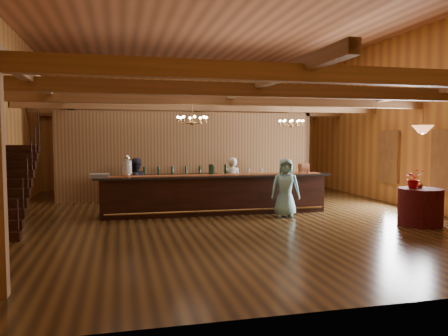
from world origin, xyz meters
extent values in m
plane|color=#513617|center=(0.00, 0.00, 0.00)|extent=(14.00, 14.00, 0.00)
plane|color=#AD6740|center=(0.00, 0.00, 5.50)|extent=(14.00, 14.00, 0.00)
cube|color=#BE8334|center=(0.00, 7.00, 2.75)|extent=(12.00, 0.10, 5.50)
cube|color=#BE8334|center=(0.00, -7.00, 2.75)|extent=(12.00, 0.10, 5.50)
cube|color=#BE8334|center=(6.00, 0.00, 2.75)|extent=(0.10, 14.00, 5.50)
cube|color=#9B613B|center=(0.00, -5.50, 3.20)|extent=(11.90, 0.20, 0.28)
cube|color=#9B613B|center=(0.00, -3.00, 3.20)|extent=(11.90, 0.20, 0.28)
cube|color=#9B613B|center=(0.00, -0.50, 3.20)|extent=(11.90, 0.20, 0.28)
cube|color=#9B613B|center=(0.00, 2.00, 3.20)|extent=(11.90, 0.20, 0.28)
cube|color=#9B613B|center=(0.00, 4.50, 3.20)|extent=(11.90, 0.20, 0.28)
cube|color=#9B613B|center=(0.00, 6.80, 3.20)|extent=(11.90, 0.20, 0.28)
cube|color=#9B613B|center=(-4.50, 0.00, 3.34)|extent=(0.18, 13.90, 0.22)
cube|color=#9B613B|center=(0.00, 0.00, 3.34)|extent=(0.18, 13.90, 0.22)
cube|color=#9B613B|center=(4.50, 0.00, 3.34)|extent=(0.18, 13.90, 0.22)
cube|color=#9B613B|center=(-4.50, 4.50, 1.60)|extent=(0.20, 0.20, 3.20)
cube|color=#9B613B|center=(4.50, 4.50, 1.60)|extent=(0.20, 0.20, 3.20)
cube|color=brown|center=(-0.50, 3.50, 1.55)|extent=(9.00, 0.18, 3.10)
cube|color=white|center=(5.95, -1.60, 1.55)|extent=(0.12, 1.05, 1.75)
cube|color=white|center=(5.95, 1.00, 1.55)|extent=(0.12, 1.05, 1.75)
cube|color=black|center=(-5.45, -1.44, 0.50)|extent=(1.00, 0.28, 0.20)
cube|color=black|center=(-5.45, -1.16, 0.70)|extent=(1.00, 0.28, 0.20)
cube|color=black|center=(-5.45, -0.88, 0.90)|extent=(1.00, 0.28, 0.20)
cube|color=black|center=(-5.45, -0.60, 1.10)|extent=(1.00, 0.28, 0.20)
cube|color=black|center=(-5.45, -0.32, 1.30)|extent=(1.00, 0.28, 0.20)
cube|color=black|center=(-5.45, -0.04, 1.50)|extent=(1.00, 0.28, 0.20)
cube|color=black|center=(-5.45, 0.24, 1.70)|extent=(1.00, 0.28, 0.20)
cube|color=black|center=(-5.45, 0.52, 1.90)|extent=(1.00, 0.28, 0.20)
cube|color=black|center=(1.00, 5.50, 0.55)|extent=(1.20, 0.60, 1.10)
cube|color=#A4572D|center=(-2.00, 5.50, 0.50)|extent=(1.00, 0.60, 1.00)
cube|color=black|center=(-0.20, 0.22, 0.54)|extent=(6.43, 0.78, 1.07)
cube|color=black|center=(-0.20, 0.22, 1.10)|extent=(6.75, 0.92, 0.05)
cube|color=maroon|center=(-0.20, 0.22, 1.13)|extent=(6.32, 0.51, 0.01)
cylinder|color=#A37A40|center=(-0.20, -0.21, 0.16)|extent=(6.21, 0.13, 0.05)
cylinder|color=silver|center=(-2.68, 0.30, 1.16)|extent=(0.18, 0.18, 0.08)
cylinder|color=silver|center=(-2.68, 0.30, 1.38)|extent=(0.26, 0.26, 0.36)
sphere|color=silver|center=(-2.68, 0.30, 1.63)|extent=(0.18, 0.18, 0.18)
cube|color=gray|center=(-3.41, 0.21, 1.17)|extent=(0.50, 0.50, 0.10)
cube|color=#A4572D|center=(2.34, 0.13, 1.27)|extent=(0.06, 0.06, 0.30)
cube|color=#A4572D|center=(2.62, 0.13, 1.27)|extent=(0.06, 0.06, 0.30)
cylinder|color=#A4572D|center=(2.48, 0.13, 1.30)|extent=(0.24, 0.24, 0.24)
cylinder|color=black|center=(-0.34, 0.35, 1.27)|extent=(0.07, 0.07, 0.30)
cylinder|color=black|center=(-0.32, 0.35, 1.27)|extent=(0.07, 0.07, 0.30)
cylinder|color=black|center=(-0.28, 0.35, 1.27)|extent=(0.07, 0.07, 0.30)
cylinder|color=black|center=(0.12, 0.34, 1.27)|extent=(0.07, 0.07, 0.30)
cube|color=black|center=(-1.10, 3.10, 0.46)|extent=(3.31, 0.72, 0.92)
cylinder|color=#3A130F|center=(4.44, -2.56, 0.46)|extent=(1.07, 1.07, 0.93)
cylinder|color=#A37A40|center=(-0.97, -0.39, 2.89)|extent=(0.02, 0.02, 0.62)
sphere|color=#A37A40|center=(-0.97, -0.39, 2.58)|extent=(0.12, 0.12, 0.12)
torus|color=#A37A40|center=(-0.97, -0.39, 2.68)|extent=(0.80, 0.80, 0.04)
cylinder|color=#A37A40|center=(2.54, 1.30, 2.89)|extent=(0.02, 0.02, 0.62)
sphere|color=#A37A40|center=(2.54, 1.30, 2.58)|extent=(0.12, 0.12, 0.12)
torus|color=#A37A40|center=(2.54, 1.30, 2.68)|extent=(0.80, 0.80, 0.04)
cylinder|color=#A37A40|center=(4.44, -2.56, 2.80)|extent=(0.02, 0.02, 0.80)
cone|color=#E77E49|center=(4.44, -2.56, 2.40)|extent=(0.52, 0.52, 0.20)
imported|color=white|center=(0.49, 1.04, 0.80)|extent=(0.60, 0.42, 1.59)
imported|color=#2A2B3B|center=(-2.44, 1.09, 0.80)|extent=(0.98, 0.93, 1.60)
imported|color=#7DC5CE|center=(1.58, -0.67, 0.81)|extent=(0.90, 0.71, 1.63)
imported|color=#206521|center=(2.51, 2.20, 0.63)|extent=(0.78, 0.68, 1.26)
imported|color=#A1070D|center=(4.30, -2.46, 1.17)|extent=(0.49, 0.44, 0.49)
imported|color=#A37A40|center=(4.50, -2.44, 1.06)|extent=(0.17, 0.17, 0.27)
camera|label=1|loc=(-2.88, -11.94, 2.20)|focal=35.00mm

